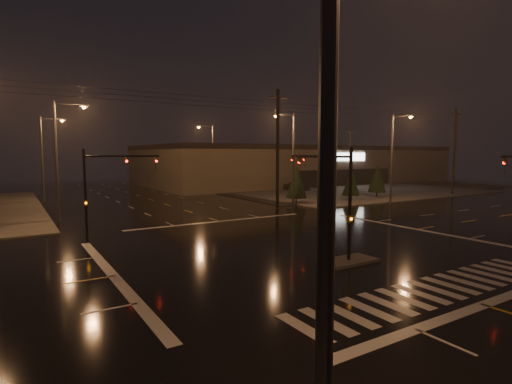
# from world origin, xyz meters

# --- Properties ---
(ground) EXTENTS (140.00, 140.00, 0.00)m
(ground) POSITION_xyz_m (0.00, 0.00, 0.00)
(ground) COLOR black
(ground) RESTS_ON ground
(sidewalk_ne) EXTENTS (36.00, 36.00, 0.12)m
(sidewalk_ne) POSITION_xyz_m (30.00, 30.00, 0.06)
(sidewalk_ne) COLOR #474540
(sidewalk_ne) RESTS_ON ground
(median_island) EXTENTS (3.00, 1.60, 0.15)m
(median_island) POSITION_xyz_m (0.00, -4.00, 0.07)
(median_island) COLOR #474540
(median_island) RESTS_ON ground
(crosswalk) EXTENTS (15.00, 2.60, 0.01)m
(crosswalk) POSITION_xyz_m (0.00, -9.00, 0.01)
(crosswalk) COLOR beige
(crosswalk) RESTS_ON ground
(stop_bar_near) EXTENTS (16.00, 0.50, 0.01)m
(stop_bar_near) POSITION_xyz_m (0.00, -11.00, 0.01)
(stop_bar_near) COLOR beige
(stop_bar_near) RESTS_ON ground
(stop_bar_far) EXTENTS (16.00, 0.50, 0.01)m
(stop_bar_far) POSITION_xyz_m (0.00, 11.00, 0.01)
(stop_bar_far) COLOR beige
(stop_bar_far) RESTS_ON ground
(parking_lot) EXTENTS (50.00, 24.00, 0.08)m
(parking_lot) POSITION_xyz_m (35.00, 28.00, 0.04)
(parking_lot) COLOR black
(parking_lot) RESTS_ON ground
(retail_building) EXTENTS (60.20, 28.30, 7.20)m
(retail_building) POSITION_xyz_m (35.00, 45.99, 3.84)
(retail_building) COLOR brown
(retail_building) RESTS_ON ground
(signal_mast_median) EXTENTS (0.25, 4.59, 6.00)m
(signal_mast_median) POSITION_xyz_m (0.00, -3.07, 3.75)
(signal_mast_median) COLOR black
(signal_mast_median) RESTS_ON ground
(signal_mast_ne) EXTENTS (4.84, 1.86, 6.00)m
(signal_mast_ne) POSITION_xyz_m (9.50, 10.14, 3.79)
(signal_mast_ne) COLOR black
(signal_mast_ne) RESTS_ON ground
(signal_mast_nw) EXTENTS (4.84, 1.86, 6.00)m
(signal_mast_nw) POSITION_xyz_m (-9.50, 10.14, 3.79)
(signal_mast_nw) COLOR black
(signal_mast_nw) RESTS_ON ground
(streetlight_0) EXTENTS (2.77, 0.32, 10.00)m
(streetlight_0) POSITION_xyz_m (-11.18, -15.00, 5.80)
(streetlight_0) COLOR #38383A
(streetlight_0) RESTS_ON ground
(streetlight_1) EXTENTS (2.77, 0.32, 10.00)m
(streetlight_1) POSITION_xyz_m (-11.18, 18.00, 5.80)
(streetlight_1) COLOR #38383A
(streetlight_1) RESTS_ON ground
(streetlight_2) EXTENTS (2.77, 0.32, 10.00)m
(streetlight_2) POSITION_xyz_m (-11.18, 34.00, 5.80)
(streetlight_2) COLOR #38383A
(streetlight_2) RESTS_ON ground
(streetlight_3) EXTENTS (2.77, 0.32, 10.00)m
(streetlight_3) POSITION_xyz_m (11.18, 16.00, 5.80)
(streetlight_3) COLOR #38383A
(streetlight_3) RESTS_ON ground
(streetlight_4) EXTENTS (2.77, 0.32, 10.00)m
(streetlight_4) POSITION_xyz_m (11.18, 36.00, 5.80)
(streetlight_4) COLOR #38383A
(streetlight_4) RESTS_ON ground
(streetlight_6) EXTENTS (0.32, 2.77, 10.00)m
(streetlight_6) POSITION_xyz_m (22.00, 11.18, 5.80)
(streetlight_6) COLOR #38383A
(streetlight_6) RESTS_ON ground
(utility_pole_1) EXTENTS (2.20, 0.32, 12.00)m
(utility_pole_1) POSITION_xyz_m (8.00, 14.00, 6.13)
(utility_pole_1) COLOR black
(utility_pole_1) RESTS_ON ground
(utility_pole_2) EXTENTS (2.20, 0.32, 12.00)m
(utility_pole_2) POSITION_xyz_m (38.00, 14.00, 6.13)
(utility_pole_2) COLOR black
(utility_pole_2) RESTS_ON ground
(conifer_0) EXTENTS (2.36, 2.36, 4.39)m
(conifer_0) POSITION_xyz_m (12.72, 16.98, 2.54)
(conifer_0) COLOR black
(conifer_0) RESTS_ON ground
(conifer_1) EXTENTS (2.10, 2.10, 3.98)m
(conifer_1) POSITION_xyz_m (20.10, 15.84, 2.34)
(conifer_1) COLOR black
(conifer_1) RESTS_ON ground
(conifer_2) EXTENTS (2.35, 2.35, 4.37)m
(conifer_2) POSITION_xyz_m (26.02, 17.05, 2.53)
(conifer_2) COLOR black
(conifer_2) RESTS_ON ground
(car_parked) EXTENTS (3.23, 4.47, 1.41)m
(car_parked) POSITION_xyz_m (22.94, 30.07, 0.71)
(car_parked) COLOR black
(car_parked) RESTS_ON ground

